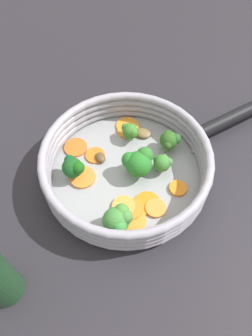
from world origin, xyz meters
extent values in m
plane|color=#242127|center=(0.00, 0.00, 0.00)|extent=(4.00, 4.00, 0.00)
cylinder|color=#939699|center=(0.00, 0.00, 0.01)|extent=(0.28, 0.28, 0.01)
torus|color=#95919F|center=(0.00, 0.00, 0.02)|extent=(0.30, 0.30, 0.01)
torus|color=#95919F|center=(0.00, 0.00, 0.03)|extent=(0.30, 0.30, 0.01)
torus|color=#95919F|center=(0.00, 0.00, 0.05)|extent=(0.30, 0.30, 0.01)
torus|color=#95919F|center=(0.00, 0.00, 0.06)|extent=(0.30, 0.30, 0.01)
cylinder|color=black|center=(0.02, 0.24, 0.02)|extent=(0.04, 0.20, 0.03)
sphere|color=#8F9697|center=(0.04, 0.13, 0.02)|extent=(0.01, 0.01, 0.01)
sphere|color=gray|center=(-0.01, 0.13, 0.02)|extent=(0.01, 0.01, 0.01)
cylinder|color=#F4953A|center=(0.05, -0.04, 0.01)|extent=(0.06, 0.06, 0.01)
cylinder|color=orange|center=(-0.09, 0.06, 0.01)|extent=(0.05, 0.05, 0.00)
cylinder|color=orange|center=(0.08, 0.06, 0.01)|extent=(0.04, 0.04, 0.01)
cylinder|color=orange|center=(0.07, -0.03, 0.01)|extent=(0.04, 0.04, 0.01)
cylinder|color=orange|center=(-0.06, -0.03, 0.01)|extent=(0.05, 0.05, 0.00)
cylinder|color=orange|center=(-0.03, -0.07, 0.01)|extent=(0.06, 0.06, 0.01)
cylinder|color=orange|center=(-0.10, -0.05, 0.01)|extent=(0.06, 0.06, 0.00)
cylinder|color=orange|center=(0.07, -0.01, 0.01)|extent=(0.06, 0.06, 0.00)
cylinder|color=orange|center=(-0.08, 0.05, 0.01)|extent=(0.03, 0.03, 0.01)
cylinder|color=orange|center=(0.08, -0.04, 0.01)|extent=(0.07, 0.07, 0.00)
cylinder|color=orange|center=(0.09, 0.00, 0.01)|extent=(0.05, 0.05, 0.01)
cylinder|color=#659146|center=(-0.06, 0.05, 0.02)|extent=(0.01, 0.01, 0.01)
sphere|color=#38762A|center=(-0.06, 0.05, 0.03)|extent=(0.03, 0.03, 0.03)
sphere|color=#3B7D22|center=(-0.07, 0.05, 0.03)|extent=(0.02, 0.02, 0.02)
sphere|color=#3E7120|center=(-0.05, 0.05, 0.04)|extent=(0.02, 0.02, 0.02)
sphere|color=#3C7724|center=(-0.05, 0.05, 0.04)|extent=(0.01, 0.01, 0.01)
cylinder|color=#779A60|center=(0.03, 0.06, 0.02)|extent=(0.01, 0.01, 0.01)
sphere|color=#3C7C32|center=(0.03, 0.06, 0.03)|extent=(0.03, 0.03, 0.03)
sphere|color=#417539|center=(0.04, 0.06, 0.04)|extent=(0.02, 0.02, 0.02)
sphere|color=#388329|center=(0.02, 0.05, 0.03)|extent=(0.01, 0.01, 0.01)
cylinder|color=#7EB066|center=(0.01, 0.02, 0.02)|extent=(0.01, 0.01, 0.02)
sphere|color=#247224|center=(0.01, 0.02, 0.04)|extent=(0.05, 0.05, 0.05)
sphere|color=#247327|center=(0.00, 0.01, 0.05)|extent=(0.03, 0.03, 0.03)
sphere|color=#2B6C28|center=(0.01, 0.03, 0.05)|extent=(0.03, 0.03, 0.03)
cylinder|color=#66964A|center=(-0.05, -0.08, 0.02)|extent=(0.02, 0.02, 0.02)
sphere|color=#184D1B|center=(-0.05, -0.08, 0.04)|extent=(0.04, 0.04, 0.04)
sphere|color=#175312|center=(-0.04, -0.07, 0.05)|extent=(0.02, 0.02, 0.02)
sphere|color=#0D4820|center=(-0.06, -0.08, 0.04)|extent=(0.02, 0.02, 0.02)
cylinder|color=#739F55|center=(0.08, -0.07, 0.02)|extent=(0.01, 0.01, 0.02)
sphere|color=#3C7F35|center=(0.08, -0.07, 0.04)|extent=(0.04, 0.04, 0.04)
sphere|color=#437C38|center=(0.08, -0.06, 0.05)|extent=(0.02, 0.02, 0.02)
sphere|color=#468333|center=(0.07, -0.06, 0.05)|extent=(0.02, 0.02, 0.02)
sphere|color=#368739|center=(0.09, -0.08, 0.04)|extent=(0.02, 0.02, 0.02)
cylinder|color=#6D9048|center=(0.00, 0.10, 0.02)|extent=(0.01, 0.01, 0.02)
sphere|color=#2A5A1D|center=(0.00, 0.10, 0.04)|extent=(0.03, 0.03, 0.03)
sphere|color=#30541E|center=(0.01, 0.09, 0.04)|extent=(0.02, 0.02, 0.02)
sphere|color=#235025|center=(0.01, 0.11, 0.04)|extent=(0.02, 0.02, 0.02)
sphere|color=#295C14|center=(-0.01, 0.10, 0.04)|extent=(0.02, 0.02, 0.02)
ellipsoid|color=brown|center=(-0.05, 0.08, 0.02)|extent=(0.04, 0.04, 0.01)
ellipsoid|color=brown|center=(-0.05, -0.02, 0.02)|extent=(0.03, 0.02, 0.01)
camera|label=1|loc=(0.26, -0.18, 0.51)|focal=35.00mm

